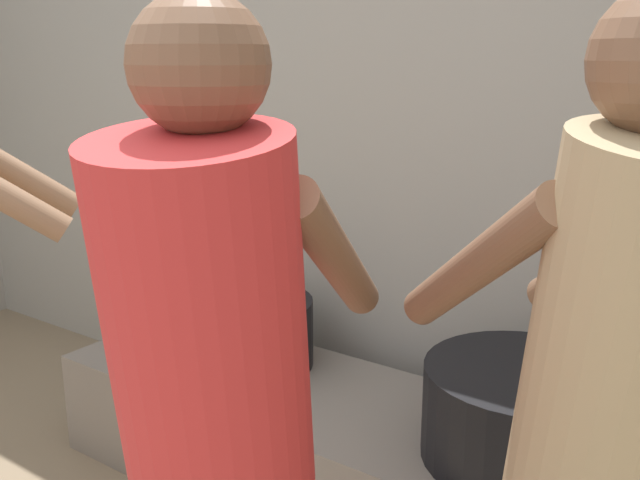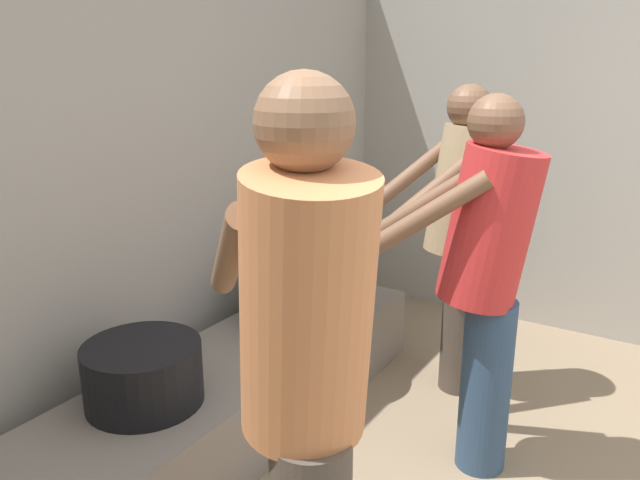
{
  "view_description": "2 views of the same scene",
  "coord_description": "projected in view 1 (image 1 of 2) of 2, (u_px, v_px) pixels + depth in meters",
  "views": [
    {
      "loc": [
        1.4,
        0.16,
        1.42
      ],
      "look_at": [
        0.64,
        1.25,
        1.07
      ],
      "focal_mm": 39.69,
      "sensor_mm": 36.0,
      "label": 1
    },
    {
      "loc": [
        -1.55,
        0.2,
        1.64
      ],
      "look_at": [
        0.38,
        1.43,
        0.96
      ],
      "focal_mm": 35.23,
      "sensor_mm": 36.0,
      "label": 2
    }
  ],
  "objects": [
    {
      "name": "cooking_pot_main",
      "position": [
        523.0,
        413.0,
        1.88
      ],
      "size": [
        0.53,
        0.53,
        0.71
      ],
      "color": "black",
      "rests_on": "hearth_ledge"
    },
    {
      "name": "cook_in_red_shirt",
      "position": [
        212.0,
        428.0,
        1.1
      ],
      "size": [
        0.5,
        0.7,
        1.51
      ],
      "color": "navy",
      "rests_on": "ground_plane"
    },
    {
      "name": "cooking_pot_secondary",
      "position": [
        250.0,
        332.0,
        2.46
      ],
      "size": [
        0.44,
        0.44,
        0.24
      ],
      "color": "black",
      "rests_on": "hearth_ledge"
    },
    {
      "name": "block_enclosure_rear",
      "position": [
        353.0,
        145.0,
        2.62
      ],
      "size": [
        4.99,
        0.2,
        2.2
      ],
      "primitive_type": "cube",
      "color": "#9E998E",
      "rests_on": "ground_plane"
    },
    {
      "name": "hearth_ledge",
      "position": [
        362.0,
        460.0,
        2.23
      ],
      "size": [
        2.19,
        0.6,
        0.37
      ],
      "primitive_type": "cube",
      "color": "slate",
      "rests_on": "ground_plane"
    },
    {
      "name": "cook_in_tan_shirt",
      "position": [
        625.0,
        451.0,
        1.03
      ],
      "size": [
        0.7,
        0.65,
        1.52
      ],
      "color": "#4C4238",
      "rests_on": "ground_plane"
    }
  ]
}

